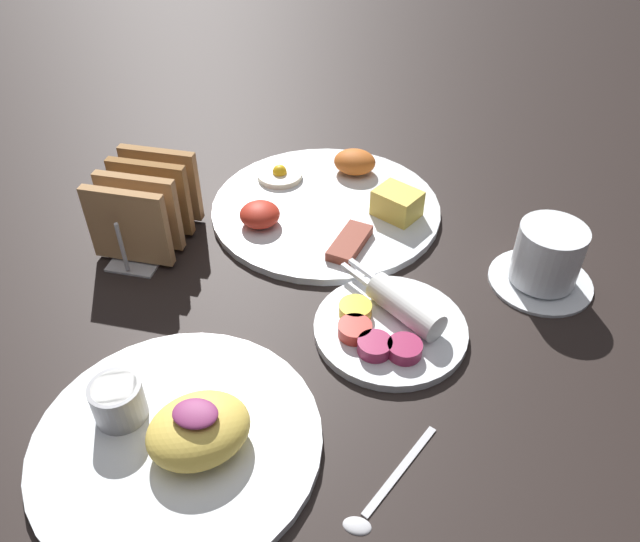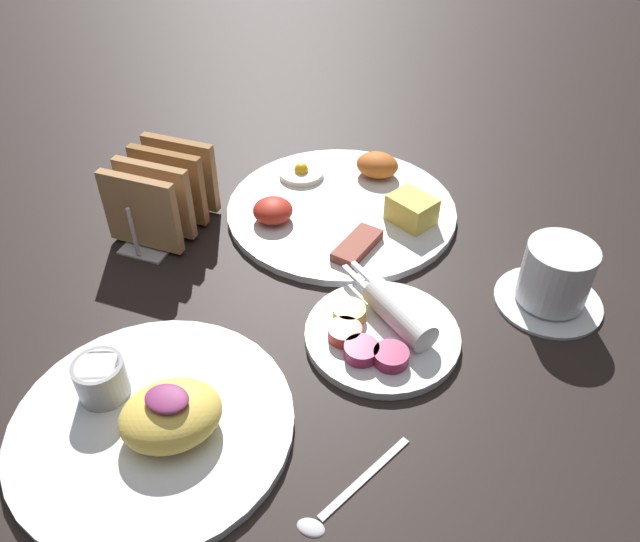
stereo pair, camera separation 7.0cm
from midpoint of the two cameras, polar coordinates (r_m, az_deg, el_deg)
The scene contains 7 objects.
ground_plane at distance 0.71m, azimuth -9.08°, elevation -3.68°, with size 3.00×3.00×0.00m, color black.
plate_breakfast at distance 0.85m, azimuth -1.63°, elevation 6.07°, with size 0.31×0.31×0.05m.
plate_condiments at distance 0.67m, azimuth 3.46°, elevation -5.04°, with size 0.16×0.16×0.04m.
plate_foreground at distance 0.60m, azimuth -16.35°, elevation -14.30°, with size 0.26×0.26×0.06m.
toast_rack at distance 0.81m, azimuth -18.02°, elevation 5.47°, with size 0.10×0.15×0.10m.
coffee_cup at distance 0.74m, azimuth 17.52°, elevation 0.95°, with size 0.12×0.12×0.08m.
teaspoon at distance 0.56m, azimuth 1.68°, elevation -20.00°, with size 0.07×0.12×0.01m.
Camera 1 is at (0.19, -0.47, 0.49)m, focal length 35.00 mm.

